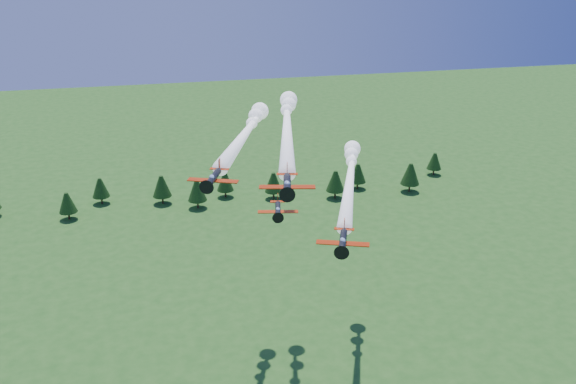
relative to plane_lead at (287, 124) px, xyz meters
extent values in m
cylinder|color=black|center=(-6.78, -30.15, 0.00)|extent=(2.32, 5.90, 1.08)
cone|color=black|center=(-7.52, -33.45, 0.00)|extent=(1.26, 1.18, 1.08)
cone|color=black|center=(-7.66, -34.08, 0.00)|extent=(0.57, 0.58, 0.47)
cylinder|color=black|center=(-7.70, -34.26, 0.00)|extent=(2.21, 0.54, 2.26)
cube|color=#BA2A07|center=(-6.87, -30.57, -0.34)|extent=(8.08, 3.16, 0.13)
cube|color=#BA2A07|center=(-5.94, -26.43, 0.05)|extent=(3.24, 1.58, 0.08)
cube|color=#BA2A07|center=(-5.92, -26.32, 0.91)|extent=(0.32, 1.02, 1.56)
ellipsoid|color=#87A7D1|center=(-6.99, -31.09, 0.43)|extent=(1.04, 1.43, 0.67)
sphere|color=white|center=(2.05, 9.12, 0.00)|extent=(2.30, 2.30, 2.30)
sphere|color=white|center=(3.17, 14.08, 0.00)|extent=(3.00, 3.00, 3.00)
sphere|color=white|center=(4.28, 19.04, 0.00)|extent=(3.70, 3.70, 3.70)
cylinder|color=black|center=(-16.04, -19.13, -2.32)|extent=(3.09, 5.81, 1.08)
cone|color=black|center=(-17.26, -22.30, -2.32)|extent=(1.35, 1.29, 1.08)
cone|color=black|center=(-17.49, -22.90, -2.32)|extent=(0.62, 0.62, 0.47)
cylinder|color=black|center=(-17.56, -23.07, -2.32)|extent=(2.13, 0.85, 2.26)
cube|color=#BA2A07|center=(-16.20, -19.53, -2.67)|extent=(7.96, 4.22, 0.13)
cube|color=#BA2A07|center=(-14.67, -15.56, -2.27)|extent=(3.24, 1.98, 0.08)
cube|color=#BA2A07|center=(-14.63, -15.46, -1.41)|extent=(0.46, 0.99, 1.56)
ellipsoid|color=#87A7D1|center=(-16.39, -20.03, -1.89)|extent=(1.19, 1.48, 0.67)
sphere|color=white|center=(-4.49, 10.85, -2.32)|extent=(2.30, 2.30, 2.30)
sphere|color=white|center=(-3.08, 14.53, -2.32)|extent=(3.00, 3.00, 3.00)
sphere|color=white|center=(-1.66, 18.21, -2.32)|extent=(3.70, 3.70, 3.70)
cylinder|color=black|center=(3.34, -25.52, -12.19)|extent=(3.18, 6.14, 1.13)
cone|color=black|center=(2.10, -28.88, -12.19)|extent=(1.42, 1.35, 1.13)
cone|color=black|center=(1.87, -29.52, -12.19)|extent=(0.65, 0.65, 0.50)
cylinder|color=black|center=(1.80, -29.70, -12.19)|extent=(2.25, 0.87, 2.38)
cube|color=#BA2A07|center=(3.18, -25.95, -12.56)|extent=(8.41, 4.34, 0.14)
cube|color=#BA2A07|center=(4.73, -21.74, -12.14)|extent=(3.42, 2.04, 0.08)
cube|color=#BA2A07|center=(4.77, -21.64, -11.23)|extent=(0.47, 1.05, 1.65)
ellipsoid|color=#87A7D1|center=(2.98, -26.48, -11.74)|extent=(1.24, 1.56, 0.71)
sphere|color=white|center=(16.54, 10.31, -12.19)|extent=(2.30, 2.30, 2.30)
sphere|color=white|center=(18.18, 14.77, -12.19)|extent=(3.00, 3.00, 3.00)
sphere|color=white|center=(19.83, 19.24, -12.19)|extent=(3.70, 3.70, 3.70)
cylinder|color=black|center=(-4.57, -13.09, -11.36)|extent=(1.96, 5.18, 0.94)
cone|color=black|center=(-5.17, -16.00, -11.36)|extent=(1.10, 1.02, 0.94)
cone|color=black|center=(-5.29, -16.55, -11.36)|extent=(0.49, 0.50, 0.42)
cylinder|color=black|center=(-5.32, -16.71, -11.36)|extent=(1.95, 0.44, 1.98)
cube|color=#BA2A07|center=(-4.65, -13.46, -11.66)|extent=(7.09, 2.66, 0.11)
cube|color=#BA2A07|center=(-3.89, -9.81, -11.31)|extent=(2.84, 1.34, 0.07)
cube|color=#BA2A07|center=(-3.87, -9.72, -10.56)|extent=(0.26, 0.89, 1.37)
ellipsoid|color=#87A7D1|center=(-4.74, -13.92, -10.98)|extent=(0.89, 1.25, 0.59)
cylinder|color=#382314|center=(-42.31, 93.38, -49.29)|extent=(0.60, 0.60, 2.49)
cone|color=black|center=(-42.31, 93.38, -44.84)|extent=(5.70, 5.70, 6.41)
cylinder|color=#382314|center=(34.93, 80.71, -49.18)|extent=(0.60, 0.60, 2.72)
cone|color=black|center=(34.93, 80.71, -44.31)|extent=(6.23, 6.23, 7.01)
cylinder|color=#382314|center=(61.98, 80.72, -49.10)|extent=(0.60, 0.60, 2.88)
cone|color=black|center=(61.98, 80.72, -43.97)|extent=(6.57, 6.57, 7.39)
cylinder|color=#382314|center=(77.46, 94.57, -49.35)|extent=(0.60, 0.60, 2.37)
cone|color=black|center=(77.46, 94.57, -45.12)|extent=(5.41, 5.41, 6.09)
cylinder|color=#382314|center=(-22.48, 88.84, -49.17)|extent=(0.60, 0.60, 2.73)
cone|color=black|center=(-22.48, 88.84, -44.29)|extent=(6.24, 6.24, 7.03)
cylinder|color=#382314|center=(14.46, 84.89, -49.25)|extent=(0.60, 0.60, 2.59)
cone|color=black|center=(14.46, 84.89, -44.62)|extent=(5.91, 5.91, 6.65)
cylinder|color=#382314|center=(-11.40, 82.54, -49.18)|extent=(0.60, 0.60, 2.72)
cone|color=black|center=(-11.40, 82.54, -44.31)|extent=(6.23, 6.23, 7.00)
cylinder|color=#382314|center=(45.12, 87.34, -49.26)|extent=(0.60, 0.60, 2.55)
cone|color=black|center=(45.12, 87.34, -44.70)|extent=(5.84, 5.84, 6.57)
cylinder|color=#382314|center=(-1.27, 89.95, -49.30)|extent=(0.60, 0.60, 2.49)
cone|color=black|center=(-1.27, 89.95, -44.86)|extent=(5.68, 5.68, 6.39)
cylinder|color=#382314|center=(-51.86, 82.45, -49.30)|extent=(0.60, 0.60, 2.49)
cone|color=black|center=(-51.86, 82.45, -44.86)|extent=(5.68, 5.68, 6.39)
camera|label=1|loc=(-25.42, -112.73, 32.68)|focal=40.00mm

